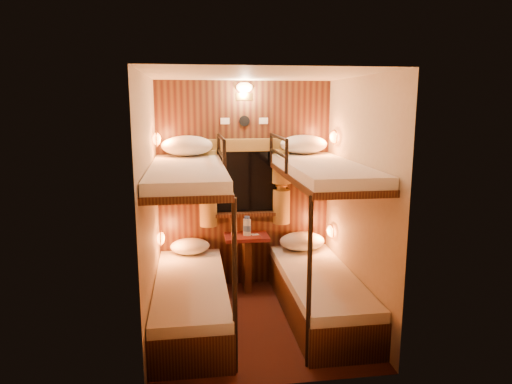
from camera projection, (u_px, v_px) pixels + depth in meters
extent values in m
plane|color=#37150F|center=(257.00, 322.00, 4.56)|extent=(2.10, 2.10, 0.00)
plane|color=silver|center=(257.00, 75.00, 4.10)|extent=(2.10, 2.10, 0.00)
plane|color=#C6B293|center=(244.00, 185.00, 5.35)|extent=(2.40, 0.00, 2.40)
plane|color=#C6B293|center=(278.00, 236.00, 3.31)|extent=(2.40, 0.00, 2.40)
plane|color=#C6B293|center=(150.00, 208.00, 4.19)|extent=(0.00, 2.40, 2.40)
plane|color=#C6B293|center=(358.00, 202.00, 4.47)|extent=(0.00, 2.40, 2.40)
cube|color=#32150E|center=(244.00, 186.00, 5.33)|extent=(2.00, 0.03, 2.40)
cube|color=#32150E|center=(191.00, 306.00, 4.50)|extent=(0.70, 1.90, 0.35)
cube|color=silver|center=(191.00, 285.00, 4.46)|extent=(0.68, 1.88, 0.10)
cube|color=#32150E|center=(187.00, 179.00, 4.26)|extent=(0.70, 1.90, 0.06)
cube|color=silver|center=(187.00, 171.00, 4.24)|extent=(0.68, 1.88, 0.10)
cylinder|color=black|center=(235.00, 288.00, 3.57)|extent=(0.04, 0.04, 1.45)
cylinder|color=black|center=(219.00, 149.00, 5.12)|extent=(0.04, 0.04, 0.32)
cylinder|color=black|center=(224.00, 158.00, 4.30)|extent=(0.04, 0.04, 0.32)
cylinder|color=black|center=(221.00, 138.00, 4.68)|extent=(0.04, 0.85, 0.04)
cylinder|color=black|center=(221.00, 154.00, 4.71)|extent=(0.03, 0.85, 0.03)
cube|color=#32150E|center=(319.00, 299.00, 4.68)|extent=(0.70, 1.90, 0.35)
cube|color=silver|center=(319.00, 278.00, 4.64)|extent=(0.68, 1.88, 0.10)
cube|color=#32150E|center=(322.00, 176.00, 4.44)|extent=(0.70, 1.90, 0.06)
cube|color=silver|center=(322.00, 168.00, 4.42)|extent=(0.68, 1.88, 0.10)
cylinder|color=black|center=(309.00, 284.00, 3.65)|extent=(0.04, 0.04, 1.45)
cylinder|color=black|center=(271.00, 148.00, 5.21)|extent=(0.04, 0.04, 0.32)
cylinder|color=black|center=(287.00, 157.00, 4.38)|extent=(0.04, 0.04, 0.32)
cylinder|color=black|center=(278.00, 137.00, 4.76)|extent=(0.04, 0.85, 0.04)
cylinder|color=black|center=(278.00, 153.00, 4.80)|extent=(0.03, 0.85, 0.03)
cube|color=black|center=(245.00, 182.00, 5.30)|extent=(0.98, 0.02, 0.78)
cube|color=black|center=(245.00, 182.00, 5.29)|extent=(0.90, 0.01, 0.70)
cube|color=#32150E|center=(245.00, 214.00, 5.33)|extent=(1.00, 0.12, 0.04)
cube|color=olive|center=(245.00, 145.00, 5.19)|extent=(1.10, 0.06, 0.14)
cylinder|color=olive|center=(207.00, 168.00, 5.17)|extent=(0.22, 0.22, 0.40)
cylinder|color=olive|center=(208.00, 188.00, 5.21)|extent=(0.11, 0.11, 0.12)
cylinder|color=olive|center=(208.00, 209.00, 5.26)|extent=(0.20, 0.20, 0.40)
torus|color=#C38A39|center=(208.00, 188.00, 5.21)|extent=(0.14, 0.14, 0.02)
cylinder|color=olive|center=(282.00, 166.00, 5.29)|extent=(0.22, 0.22, 0.40)
cylinder|color=olive|center=(282.00, 186.00, 5.33)|extent=(0.11, 0.11, 0.12)
cylinder|color=olive|center=(281.00, 206.00, 5.38)|extent=(0.20, 0.20, 0.40)
torus|color=#C38A39|center=(282.00, 186.00, 5.33)|extent=(0.14, 0.14, 0.02)
cylinder|color=black|center=(244.00, 121.00, 5.17)|extent=(0.12, 0.02, 0.12)
cube|color=silver|center=(225.00, 121.00, 5.14)|extent=(0.10, 0.01, 0.07)
cube|color=silver|center=(263.00, 121.00, 5.20)|extent=(0.10, 0.01, 0.07)
cube|color=#C38A39|center=(244.00, 97.00, 5.12)|extent=(0.18, 0.01, 0.08)
ellipsoid|color=#FFCC8C|center=(244.00, 87.00, 5.08)|extent=(0.18, 0.09, 0.11)
ellipsoid|color=orange|center=(161.00, 238.00, 4.97)|extent=(0.08, 0.20, 0.13)
torus|color=#C38A39|center=(161.00, 238.00, 4.97)|extent=(0.02, 0.17, 0.17)
ellipsoid|color=orange|center=(157.00, 139.00, 4.76)|extent=(0.08, 0.20, 0.13)
torus|color=#C38A39|center=(157.00, 139.00, 4.76)|extent=(0.02, 0.17, 0.17)
ellipsoid|color=orange|center=(331.00, 231.00, 5.24)|extent=(0.08, 0.20, 0.13)
torus|color=#C38A39|center=(331.00, 231.00, 5.24)|extent=(0.02, 0.17, 0.17)
ellipsoid|color=orange|center=(334.00, 137.00, 5.03)|extent=(0.08, 0.20, 0.13)
torus|color=#C38A39|center=(334.00, 137.00, 5.03)|extent=(0.02, 0.17, 0.17)
cube|color=#531513|center=(247.00, 237.00, 5.26)|extent=(0.50, 0.34, 0.04)
cube|color=#32150E|center=(247.00, 264.00, 5.33)|extent=(0.08, 0.30, 0.61)
cube|color=maroon|center=(247.00, 235.00, 5.26)|extent=(0.30, 0.34, 0.01)
cylinder|color=#99BFE5|center=(246.00, 227.00, 5.23)|extent=(0.06, 0.06, 0.20)
cylinder|color=#395EAC|center=(246.00, 228.00, 5.24)|extent=(0.07, 0.07, 0.07)
cylinder|color=#395EAC|center=(246.00, 217.00, 5.21)|extent=(0.04, 0.04, 0.03)
cylinder|color=#99BFE5|center=(248.00, 228.00, 5.22)|extent=(0.06, 0.06, 0.20)
cylinder|color=#395EAC|center=(248.00, 228.00, 5.22)|extent=(0.07, 0.07, 0.07)
cylinder|color=#395EAC|center=(248.00, 218.00, 5.20)|extent=(0.04, 0.04, 0.03)
cube|color=silver|center=(255.00, 235.00, 5.27)|extent=(0.10, 0.08, 0.01)
cube|color=silver|center=(251.00, 235.00, 5.28)|extent=(0.07, 0.06, 0.01)
ellipsoid|color=white|center=(190.00, 246.00, 5.20)|extent=(0.45, 0.32, 0.18)
ellipsoid|color=white|center=(302.00, 241.00, 5.33)|extent=(0.53, 0.38, 0.21)
ellipsoid|color=white|center=(187.00, 146.00, 4.93)|extent=(0.56, 0.40, 0.22)
ellipsoid|color=white|center=(304.00, 144.00, 5.13)|extent=(0.54, 0.38, 0.21)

